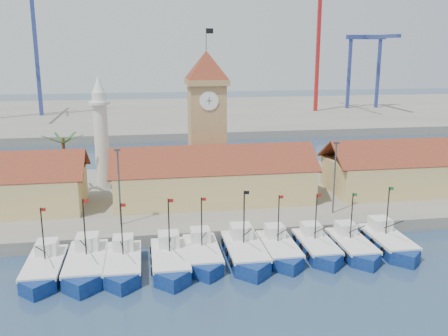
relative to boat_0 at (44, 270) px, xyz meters
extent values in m
plane|color=#1C314B|center=(19.01, -2.39, -0.74)|extent=(400.00, 400.00, 0.00)
cube|color=gray|center=(19.01, 21.61, 0.01)|extent=(140.00, 32.00, 1.50)
cube|color=gray|center=(19.01, 107.61, 0.26)|extent=(240.00, 80.00, 2.00)
cube|color=navy|center=(0.00, 0.38, -0.26)|extent=(3.39, 7.68, 1.74)
cube|color=navy|center=(0.00, -3.45, -0.26)|extent=(3.39, 3.39, 1.74)
cube|color=silver|center=(0.00, 0.38, 0.62)|extent=(3.46, 7.89, 0.34)
cube|color=silver|center=(0.00, 2.30, 1.39)|extent=(2.04, 2.13, 1.36)
cylinder|color=black|center=(0.00, 0.87, 3.33)|extent=(0.14, 0.14, 5.43)
cube|color=#A5140F|center=(0.24, 0.87, 5.85)|extent=(0.48, 0.02, 0.34)
cube|color=navy|center=(3.92, 0.54, -0.21)|extent=(3.69, 8.36, 1.90)
cube|color=navy|center=(3.92, -3.64, -0.21)|extent=(3.69, 3.69, 1.90)
cube|color=silver|center=(3.92, 0.54, 0.74)|extent=(3.77, 8.59, 0.37)
cube|color=silver|center=(3.92, 2.63, 1.58)|extent=(2.22, 2.32, 1.48)
cylinder|color=black|center=(3.92, 1.07, 3.69)|extent=(0.15, 0.15, 5.91)
cube|color=#A5140F|center=(4.18, 1.07, 6.44)|extent=(0.53, 0.02, 0.37)
cube|color=navy|center=(7.52, 0.22, -0.25)|extent=(3.45, 7.80, 1.77)
cube|color=navy|center=(7.52, -3.68, -0.25)|extent=(3.44, 3.44, 1.77)
cube|color=silver|center=(7.52, 0.22, 0.64)|extent=(3.51, 8.01, 0.34)
cube|color=silver|center=(7.52, 2.17, 1.42)|extent=(2.07, 2.17, 1.38)
cylinder|color=black|center=(7.52, 0.71, 3.39)|extent=(0.14, 0.14, 5.51)
cube|color=#A5140F|center=(7.76, 0.71, 5.95)|extent=(0.49, 0.02, 0.34)
cube|color=navy|center=(12.16, 0.15, -0.23)|extent=(3.57, 8.07, 1.83)
cube|color=navy|center=(12.16, -3.88, -0.23)|extent=(3.56, 3.56, 1.83)
cube|color=silver|center=(12.16, 0.15, 0.68)|extent=(3.64, 8.29, 0.36)
cube|color=silver|center=(12.16, 2.17, 1.50)|extent=(2.14, 2.24, 1.43)
cylinder|color=black|center=(12.16, 0.66, 3.54)|extent=(0.14, 0.14, 5.70)
cube|color=#A5140F|center=(12.42, 0.66, 6.19)|extent=(0.51, 0.02, 0.36)
cube|color=navy|center=(15.59, 1.28, -0.26)|extent=(3.38, 7.64, 1.74)
cube|color=navy|center=(15.59, -2.54, -0.26)|extent=(3.38, 3.38, 1.74)
cube|color=silver|center=(15.59, 1.28, 0.61)|extent=(3.45, 7.86, 0.34)
cube|color=silver|center=(15.59, 3.19, 1.38)|extent=(2.03, 2.12, 1.35)
cylinder|color=black|center=(15.59, 1.77, 3.31)|extent=(0.14, 0.14, 5.40)
cube|color=#A5140F|center=(15.83, 1.77, 5.82)|extent=(0.48, 0.02, 0.34)
cube|color=navy|center=(20.00, 0.96, -0.22)|extent=(3.68, 8.32, 1.89)
cube|color=navy|center=(20.00, -3.20, -0.22)|extent=(3.68, 3.68, 1.89)
cube|color=silver|center=(20.00, 0.96, 0.73)|extent=(3.75, 8.55, 0.37)
cube|color=silver|center=(20.00, 3.04, 1.57)|extent=(2.21, 2.31, 1.47)
cylinder|color=black|center=(20.00, 1.48, 3.67)|extent=(0.15, 0.15, 5.88)
cube|color=black|center=(20.26, 1.48, 6.40)|extent=(0.53, 0.02, 0.37)
cube|color=navy|center=(23.80, 1.30, -0.27)|extent=(3.29, 7.45, 1.69)
cube|color=navy|center=(23.80, -2.43, -0.27)|extent=(3.29, 3.29, 1.69)
cube|color=silver|center=(23.80, 1.30, 0.58)|extent=(3.36, 7.66, 0.33)
cube|color=silver|center=(23.80, 3.16, 1.33)|extent=(1.98, 2.07, 1.32)
cylinder|color=black|center=(23.80, 1.77, 3.21)|extent=(0.13, 0.13, 5.27)
cube|color=#A5140F|center=(24.03, 1.77, 5.66)|extent=(0.47, 0.02, 0.33)
cube|color=navy|center=(27.96, 1.34, -0.28)|extent=(3.26, 7.37, 1.68)
cube|color=navy|center=(27.96, -2.35, -0.28)|extent=(3.26, 3.26, 1.68)
cube|color=silver|center=(27.96, 1.34, 0.56)|extent=(3.32, 7.58, 0.33)
cube|color=silver|center=(27.96, 3.18, 1.31)|extent=(1.95, 2.05, 1.30)
cylinder|color=black|center=(27.96, 1.80, 3.17)|extent=(0.13, 0.13, 5.21)
cube|color=#A5140F|center=(28.19, 1.80, 5.59)|extent=(0.47, 0.02, 0.33)
cube|color=navy|center=(31.82, 0.88, -0.27)|extent=(3.28, 7.43, 1.69)
cube|color=navy|center=(31.82, -2.83, -0.27)|extent=(3.28, 3.28, 1.69)
cube|color=silver|center=(31.82, 0.88, 0.57)|extent=(3.35, 7.64, 0.33)
cube|color=silver|center=(31.82, 2.74, 1.32)|extent=(1.97, 2.06, 1.31)
cylinder|color=black|center=(31.82, 1.35, 3.20)|extent=(0.13, 0.13, 5.25)
cube|color=#197226|center=(32.05, 1.35, 5.64)|extent=(0.47, 0.02, 0.33)
cube|color=navy|center=(36.12, 1.20, -0.24)|extent=(3.48, 7.87, 1.79)
cube|color=navy|center=(36.12, -2.73, -0.24)|extent=(3.48, 3.48, 1.79)
cube|color=silver|center=(36.12, 1.20, 0.65)|extent=(3.55, 8.09, 0.35)
cube|color=silver|center=(36.12, 3.17, 1.44)|extent=(2.09, 2.19, 1.39)
cylinder|color=black|center=(36.12, 1.70, 3.43)|extent=(0.14, 0.14, 5.56)
cube|color=#197226|center=(36.37, 1.70, 6.01)|extent=(0.50, 0.02, 0.35)
cube|color=#D2BA73|center=(19.01, 17.61, 3.01)|extent=(26.00, 10.00, 4.50)
cube|color=brown|center=(19.01, 15.11, 6.76)|extent=(27.04, 5.13, 3.21)
cube|color=brown|center=(19.01, 20.11, 6.76)|extent=(27.04, 5.13, 3.21)
cube|color=#D2BA73|center=(51.01, 17.61, 3.01)|extent=(30.00, 10.00, 4.50)
cube|color=brown|center=(51.01, 15.11, 6.76)|extent=(31.20, 5.13, 3.21)
cube|color=brown|center=(51.01, 20.11, 6.76)|extent=(31.20, 5.13, 3.21)
cube|color=tan|center=(19.01, 23.61, 8.26)|extent=(5.00, 5.00, 15.00)
cube|color=tan|center=(19.01, 23.61, 16.16)|extent=(5.80, 5.80, 0.80)
pyramid|color=brown|center=(19.01, 23.61, 18.46)|extent=(5.80, 5.80, 4.00)
cylinder|color=white|center=(19.01, 21.06, 13.76)|extent=(2.60, 0.15, 2.60)
cube|color=black|center=(19.01, 20.98, 13.76)|extent=(0.08, 0.02, 1.00)
cube|color=black|center=(19.01, 20.98, 13.76)|extent=(0.80, 0.02, 0.08)
cylinder|color=#3F3F44|center=(19.01, 23.61, 21.96)|extent=(0.10, 0.10, 3.00)
cube|color=black|center=(19.51, 23.61, 23.06)|extent=(1.00, 0.03, 0.70)
cylinder|color=silver|center=(4.01, 25.61, 7.76)|extent=(2.00, 2.00, 14.00)
cylinder|color=silver|center=(4.01, 25.61, 13.26)|extent=(3.00, 3.00, 0.40)
cone|color=silver|center=(4.01, 25.61, 15.86)|extent=(1.80, 1.80, 2.40)
cylinder|color=brown|center=(-0.99, 23.61, 4.76)|extent=(0.44, 0.44, 8.00)
cube|color=#22561D|center=(0.41, 23.61, 8.56)|extent=(2.80, 0.35, 1.18)
cube|color=#22561D|center=(-0.29, 24.82, 8.56)|extent=(1.71, 2.60, 1.18)
cube|color=#22561D|center=(-1.69, 24.82, 8.56)|extent=(1.71, 2.60, 1.18)
cube|color=#22561D|center=(-2.39, 23.61, 8.56)|extent=(2.80, 0.35, 1.18)
cube|color=#22561D|center=(-1.69, 22.40, 8.56)|extent=(1.71, 2.60, 1.18)
cube|color=#22561D|center=(-0.29, 22.40, 8.56)|extent=(1.71, 2.60, 1.18)
cylinder|color=#3F3F44|center=(7.01, 9.61, 5.26)|extent=(0.20, 0.20, 9.00)
cube|color=#3F3F44|center=(7.01, 9.61, 9.66)|extent=(0.70, 0.25, 0.25)
cylinder|color=#3F3F44|center=(33.01, 9.61, 5.26)|extent=(0.20, 0.20, 9.00)
cube|color=#3F3F44|center=(33.01, 9.61, 9.66)|extent=(0.70, 0.25, 0.25)
cube|color=navy|center=(-19.29, 105.61, 18.76)|extent=(1.00, 1.00, 35.00)
cube|color=#B11B1C|center=(63.41, 102.61, 19.35)|extent=(1.00, 1.00, 36.18)
cube|color=navy|center=(76.01, 107.61, 12.26)|extent=(0.90, 0.90, 22.00)
cube|color=navy|center=(86.01, 107.61, 12.26)|extent=(0.90, 0.90, 22.00)
cube|color=navy|center=(81.01, 107.61, 23.76)|extent=(13.00, 1.40, 1.40)
cube|color=navy|center=(81.01, 97.61, 23.76)|extent=(1.40, 22.00, 1.00)
camera|label=1|loc=(10.02, -46.67, 21.09)|focal=40.00mm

